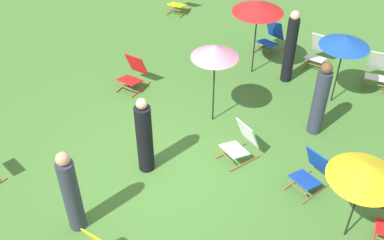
{
  "coord_description": "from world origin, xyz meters",
  "views": [
    {
      "loc": [
        4.57,
        -4.49,
        6.5
      ],
      "look_at": [
        0.0,
        1.2,
        0.5
      ],
      "focal_mm": 43.54,
      "sensor_mm": 36.0,
      "label": 1
    }
  ],
  "objects_px": {
    "deckchair_1": "(179,0)",
    "person_4": "(290,48)",
    "deckchair_10": "(241,143)",
    "deckchair_11": "(318,52)",
    "deckchair_7": "(271,37)",
    "umbrella_2": "(258,6)",
    "umbrella_0": "(215,51)",
    "person_3": "(320,100)",
    "deckchair_8": "(133,74)",
    "person_0": "(71,193)",
    "person_1": "(144,137)",
    "deckchair_6": "(377,70)",
    "umbrella_3": "(366,171)",
    "deckchair_2": "(311,172)",
    "umbrella_4": "(345,42)"
  },
  "relations": [
    {
      "from": "umbrella_3",
      "to": "person_3",
      "type": "height_order",
      "value": "person_3"
    },
    {
      "from": "deckchair_11",
      "to": "person_4",
      "type": "relative_size",
      "value": 0.45
    },
    {
      "from": "person_1",
      "to": "deckchair_2",
      "type": "bearing_deg",
      "value": 40.76
    },
    {
      "from": "umbrella_2",
      "to": "deckchair_10",
      "type": "bearing_deg",
      "value": -61.24
    },
    {
      "from": "deckchair_8",
      "to": "deckchair_10",
      "type": "distance_m",
      "value": 3.39
    },
    {
      "from": "umbrella_0",
      "to": "person_4",
      "type": "xyz_separation_m",
      "value": [
        0.47,
        2.37,
        -0.84
      ]
    },
    {
      "from": "deckchair_2",
      "to": "umbrella_2",
      "type": "height_order",
      "value": "umbrella_2"
    },
    {
      "from": "deckchair_2",
      "to": "deckchair_10",
      "type": "height_order",
      "value": "same"
    },
    {
      "from": "deckchair_2",
      "to": "umbrella_0",
      "type": "xyz_separation_m",
      "value": [
        -2.59,
        0.45,
        1.36
      ]
    },
    {
      "from": "deckchair_8",
      "to": "person_0",
      "type": "xyz_separation_m",
      "value": [
        2.15,
        -3.58,
        0.45
      ]
    },
    {
      "from": "deckchair_6",
      "to": "umbrella_3",
      "type": "distance_m",
      "value": 4.96
    },
    {
      "from": "umbrella_3",
      "to": "deckchair_2",
      "type": "bearing_deg",
      "value": 148.96
    },
    {
      "from": "umbrella_3",
      "to": "person_4",
      "type": "relative_size",
      "value": 0.91
    },
    {
      "from": "deckchair_7",
      "to": "umbrella_4",
      "type": "xyz_separation_m",
      "value": [
        2.32,
        -1.08,
        1.19
      ]
    },
    {
      "from": "person_0",
      "to": "person_3",
      "type": "distance_m",
      "value": 5.2
    },
    {
      "from": "deckchair_2",
      "to": "umbrella_4",
      "type": "distance_m",
      "value": 3.09
    },
    {
      "from": "deckchair_8",
      "to": "umbrella_2",
      "type": "height_order",
      "value": "umbrella_2"
    },
    {
      "from": "deckchair_7",
      "to": "deckchair_11",
      "type": "xyz_separation_m",
      "value": [
        1.32,
        0.1,
        0.0
      ]
    },
    {
      "from": "deckchair_2",
      "to": "deckchair_10",
      "type": "bearing_deg",
      "value": -161.72
    },
    {
      "from": "person_0",
      "to": "deckchair_6",
      "type": "bearing_deg",
      "value": 178.37
    },
    {
      "from": "person_1",
      "to": "deckchair_7",
      "type": "bearing_deg",
      "value": 106.12
    },
    {
      "from": "deckchair_7",
      "to": "deckchair_10",
      "type": "xyz_separation_m",
      "value": [
        1.72,
        -3.95,
        0.0
      ]
    },
    {
      "from": "deckchair_1",
      "to": "person_4",
      "type": "bearing_deg",
      "value": -28.32
    },
    {
      "from": "deckchair_1",
      "to": "umbrella_0",
      "type": "xyz_separation_m",
      "value": [
        3.96,
        -3.59,
        1.36
      ]
    },
    {
      "from": "deckchair_7",
      "to": "umbrella_2",
      "type": "bearing_deg",
      "value": -76.22
    },
    {
      "from": "person_1",
      "to": "umbrella_4",
      "type": "bearing_deg",
      "value": 77.65
    },
    {
      "from": "deckchair_10",
      "to": "person_4",
      "type": "height_order",
      "value": "person_4"
    },
    {
      "from": "deckchair_1",
      "to": "deckchair_11",
      "type": "height_order",
      "value": "same"
    },
    {
      "from": "deckchair_1",
      "to": "deckchair_7",
      "type": "distance_m",
      "value": 3.39
    },
    {
      "from": "deckchair_1",
      "to": "deckchair_8",
      "type": "relative_size",
      "value": 1.02
    },
    {
      "from": "deckchair_7",
      "to": "deckchair_11",
      "type": "height_order",
      "value": "same"
    },
    {
      "from": "deckchair_8",
      "to": "umbrella_0",
      "type": "relative_size",
      "value": 0.45
    },
    {
      "from": "umbrella_2",
      "to": "umbrella_3",
      "type": "distance_m",
      "value": 5.1
    },
    {
      "from": "deckchair_8",
      "to": "person_1",
      "type": "bearing_deg",
      "value": -48.13
    },
    {
      "from": "deckchair_11",
      "to": "person_0",
      "type": "bearing_deg",
      "value": -103.91
    },
    {
      "from": "person_3",
      "to": "person_4",
      "type": "relative_size",
      "value": 0.93
    },
    {
      "from": "person_3",
      "to": "deckchair_8",
      "type": "bearing_deg",
      "value": -75.99
    },
    {
      "from": "deckchair_10",
      "to": "deckchair_11",
      "type": "height_order",
      "value": "same"
    },
    {
      "from": "deckchair_10",
      "to": "umbrella_4",
      "type": "relative_size",
      "value": 0.52
    },
    {
      "from": "deckchair_1",
      "to": "person_4",
      "type": "xyz_separation_m",
      "value": [
        4.43,
        -1.22,
        0.52
      ]
    },
    {
      "from": "deckchair_8",
      "to": "person_0",
      "type": "distance_m",
      "value": 4.2
    },
    {
      "from": "person_1",
      "to": "deckchair_10",
      "type": "bearing_deg",
      "value": 59.13
    },
    {
      "from": "deckchair_7",
      "to": "umbrella_2",
      "type": "relative_size",
      "value": 0.43
    },
    {
      "from": "person_4",
      "to": "person_0",
      "type": "bearing_deg",
      "value": -177.85
    },
    {
      "from": "deckchair_7",
      "to": "person_3",
      "type": "xyz_separation_m",
      "value": [
        2.5,
        -2.3,
        0.45
      ]
    },
    {
      "from": "deckchair_8",
      "to": "person_4",
      "type": "distance_m",
      "value": 3.74
    },
    {
      "from": "deckchair_11",
      "to": "person_1",
      "type": "relative_size",
      "value": 0.5
    },
    {
      "from": "deckchair_10",
      "to": "umbrella_3",
      "type": "bearing_deg",
      "value": 6.15
    },
    {
      "from": "deckchair_10",
      "to": "umbrella_3",
      "type": "height_order",
      "value": "umbrella_3"
    },
    {
      "from": "deckchair_6",
      "to": "person_0",
      "type": "distance_m",
      "value": 7.69
    }
  ]
}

